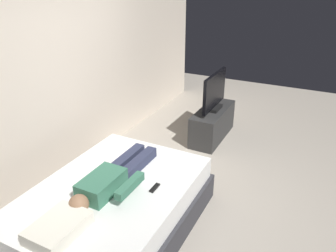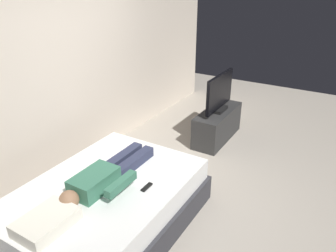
{
  "view_description": "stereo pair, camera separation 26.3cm",
  "coord_description": "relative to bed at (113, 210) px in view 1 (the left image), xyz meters",
  "views": [
    {
      "loc": [
        -2.94,
        -1.29,
        2.46
      ],
      "look_at": [
        0.42,
        0.41,
        0.69
      ],
      "focal_mm": 34.73,
      "sensor_mm": 36.0,
      "label": 1
    },
    {
      "loc": [
        -2.81,
        -1.52,
        2.46
      ],
      "look_at": [
        0.42,
        0.41,
        0.69
      ],
      "focal_mm": 34.73,
      "sensor_mm": 36.0,
      "label": 2
    }
  ],
  "objects": [
    {
      "name": "ground_plane",
      "position": [
        0.83,
        -0.41,
        -0.26
      ],
      "size": [
        10.0,
        10.0,
        0.0
      ],
      "primitive_type": "plane",
      "color": "#ADA393"
    },
    {
      "name": "back_wall",
      "position": [
        1.23,
        1.24,
        1.14
      ],
      "size": [
        6.4,
        0.1,
        2.8
      ],
      "primitive_type": "cube",
      "color": "beige",
      "rests_on": "ground"
    },
    {
      "name": "bed",
      "position": [
        0.0,
        0.0,
        0.0
      ],
      "size": [
        2.05,
        1.47,
        0.54
      ],
      "color": "#333338",
      "rests_on": "ground"
    },
    {
      "name": "tv_stand",
      "position": [
        2.5,
        -0.18,
        -0.01
      ],
      "size": [
        1.1,
        0.4,
        0.5
      ],
      "primitive_type": "cube",
      "color": "#2D2D2D",
      "rests_on": "ground"
    },
    {
      "name": "tv",
      "position": [
        2.5,
        -0.18,
        0.52
      ],
      "size": [
        0.88,
        0.2,
        0.59
      ],
      "color": "black",
      "rests_on": "tv_stand"
    },
    {
      "name": "remote",
      "position": [
        0.18,
        -0.4,
        0.29
      ],
      "size": [
        0.15,
        0.04,
        0.02
      ],
      "primitive_type": "cube",
      "color": "black",
      "rests_on": "bed"
    },
    {
      "name": "pillow",
      "position": [
        -0.71,
        0.0,
        0.34
      ],
      "size": [
        0.48,
        0.34,
        0.12
      ],
      "primitive_type": "cube",
      "color": "silver",
      "rests_on": "bed"
    },
    {
      "name": "person",
      "position": [
        0.03,
        0.01,
        0.36
      ],
      "size": [
        1.26,
        0.46,
        0.18
      ],
      "color": "#387056",
      "rests_on": "bed"
    }
  ]
}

